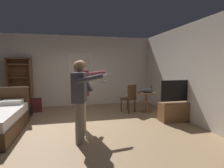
{
  "coord_description": "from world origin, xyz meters",
  "views": [
    {
      "loc": [
        -0.22,
        -4.52,
        1.61
      ],
      "look_at": [
        0.85,
        0.13,
        1.13
      ],
      "focal_mm": 28.37,
      "sensor_mm": 36.0,
      "label": 1
    }
  ],
  "objects": [
    {
      "name": "ground_plane",
      "position": [
        0.0,
        0.0,
        0.0
      ],
      "size": [
        6.8,
        6.8,
        0.0
      ],
      "primitive_type": "plane",
      "color": "#997A56"
    },
    {
      "name": "bottle_on_table",
      "position": [
        2.48,
        1.12,
        0.81
      ],
      "size": [
        0.06,
        0.06,
        0.27
      ],
      "color": "#3E4F26",
      "rests_on": "side_table"
    },
    {
      "name": "doorway_frame",
      "position": [
        0.15,
        2.81,
        1.22
      ],
      "size": [
        0.93,
        0.08,
        2.13
      ],
      "color": "white",
      "rests_on": "ground_plane"
    },
    {
      "name": "tv_flatscreen",
      "position": [
        2.79,
        0.03,
        0.36
      ],
      "size": [
        1.05,
        0.4,
        1.21
      ],
      "color": "brown",
      "rests_on": "ground_plane"
    },
    {
      "name": "wall_right",
      "position": [
        3.15,
        0.0,
        1.42
      ],
      "size": [
        0.12,
        5.91,
        2.83
      ],
      "primitive_type": "cube",
      "color": "silver",
      "rests_on": "ground_plane"
    },
    {
      "name": "side_table",
      "position": [
        2.34,
        1.2,
        0.47
      ],
      "size": [
        0.65,
        0.65,
        0.7
      ],
      "color": "brown",
      "rests_on": "ground_plane"
    },
    {
      "name": "laptop",
      "position": [
        2.3,
        1.16,
        0.75
      ],
      "size": [
        0.39,
        0.4,
        0.16
      ],
      "color": "black",
      "rests_on": "side_table"
    },
    {
      "name": "suitcase_small",
      "position": [
        -1.54,
        2.08,
        0.23
      ],
      "size": [
        0.57,
        0.4,
        0.47
      ],
      "primitive_type": "cube",
      "rotation": [
        0.0,
        0.0,
        0.24
      ],
      "color": "#4C1919",
      "rests_on": "ground_plane"
    },
    {
      "name": "person_striped_shirt",
      "position": [
        0.03,
        -0.06,
        1.02
      ],
      "size": [
        0.81,
        0.58,
        1.76
      ],
      "color": "tan",
      "rests_on": "ground_plane"
    },
    {
      "name": "wall_back",
      "position": [
        0.0,
        2.89,
        1.42
      ],
      "size": [
        6.43,
        0.12,
        2.83
      ],
      "primitive_type": "cube",
      "color": "silver",
      "rests_on": "ground_plane"
    },
    {
      "name": "suitcase_dark",
      "position": [
        -1.74,
        1.57,
        0.18
      ],
      "size": [
        0.46,
        0.35,
        0.37
      ],
      "primitive_type": "cube",
      "rotation": [
        0.0,
        0.0,
        -0.04
      ],
      "color": "black",
      "rests_on": "ground_plane"
    },
    {
      "name": "bookshelf",
      "position": [
        -2.1,
        2.67,
        1.02
      ],
      "size": [
        0.86,
        0.32,
        1.92
      ],
      "color": "brown",
      "rests_on": "ground_plane"
    },
    {
      "name": "wooden_chair",
      "position": [
        1.75,
        1.26,
        0.54
      ],
      "size": [
        0.58,
        0.58,
        0.99
      ],
      "color": "#4C331E",
      "rests_on": "ground_plane"
    },
    {
      "name": "person_blue_shirt",
      "position": [
        -0.05,
        -0.8,
        1.0
      ],
      "size": [
        0.68,
        0.69,
        1.73
      ],
      "color": "gray",
      "rests_on": "ground_plane"
    }
  ]
}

